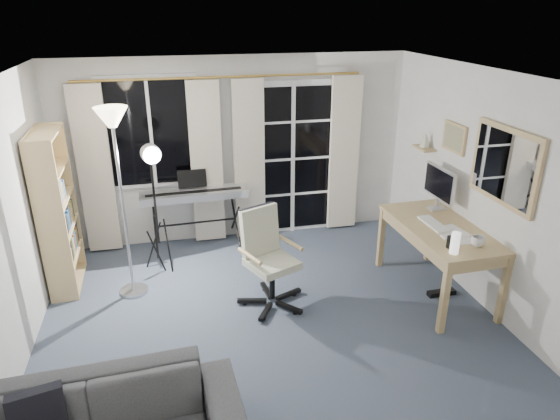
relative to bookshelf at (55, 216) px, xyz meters
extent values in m
cube|color=#374051|center=(2.12, -1.11, -0.85)|extent=(4.50, 4.00, 0.02)
cube|color=white|center=(1.07, 0.87, 0.66)|extent=(1.20, 0.06, 1.40)
cube|color=black|center=(1.07, 0.84, 0.66)|extent=(1.10, 0.02, 1.30)
cube|color=white|center=(1.07, 0.83, 0.66)|extent=(0.04, 0.03, 1.30)
cube|color=white|center=(2.87, 0.87, 0.18)|extent=(1.32, 0.06, 2.11)
cube|color=black|center=(2.57, 0.84, 0.18)|extent=(0.55, 0.02, 1.95)
cube|color=black|center=(3.17, 0.84, 0.18)|extent=(0.55, 0.02, 1.95)
cube|color=white|center=(2.87, 0.83, 0.18)|extent=(0.05, 0.04, 2.05)
cube|color=white|center=(2.87, 0.83, -0.29)|extent=(1.15, 0.03, 0.03)
cube|color=white|center=(2.87, 0.83, 0.21)|extent=(1.15, 0.03, 0.03)
cube|color=white|center=(2.87, 0.83, 0.71)|extent=(1.15, 0.03, 0.03)
cylinder|color=gold|center=(1.97, 0.79, 1.31)|extent=(3.50, 0.03, 0.03)
cube|color=beige|center=(0.37, 0.77, 0.24)|extent=(0.40, 0.07, 2.10)
cube|color=beige|center=(1.72, 0.77, 0.24)|extent=(0.40, 0.07, 2.10)
cube|color=beige|center=(2.27, 0.77, 0.24)|extent=(0.40, 0.07, 2.10)
cube|color=beige|center=(3.57, 0.77, 0.24)|extent=(0.40, 0.07, 2.10)
cube|color=tan|center=(0.04, -0.38, 0.05)|extent=(0.28, 0.03, 1.77)
cube|color=tan|center=(0.02, 0.41, 0.05)|extent=(0.28, 0.03, 1.77)
cube|color=tan|center=(-0.10, 0.01, 0.05)|extent=(0.05, 0.80, 1.77)
cube|color=tan|center=(0.03, 0.02, -0.81)|extent=(0.30, 0.80, 0.02)
cube|color=tan|center=(0.03, 0.02, -0.49)|extent=(0.30, 0.80, 0.02)
cube|color=tan|center=(0.03, 0.02, -0.15)|extent=(0.30, 0.80, 0.02)
cube|color=tan|center=(0.03, 0.02, 0.19)|extent=(0.30, 0.80, 0.02)
cube|color=tan|center=(0.03, 0.02, 0.52)|extent=(0.30, 0.80, 0.02)
cube|color=tan|center=(0.03, 0.02, 0.91)|extent=(0.30, 0.80, 0.02)
cube|color=beige|center=(0.06, -0.31, -0.36)|extent=(0.20, 0.06, 0.23)
cube|color=#B4A84B|center=(0.05, -0.22, -0.39)|extent=(0.20, 0.04, 0.18)
cube|color=#383838|center=(0.05, -0.15, -0.37)|extent=(0.20, 0.04, 0.20)
cube|color=#B4A84B|center=(0.05, -0.08, -0.34)|extent=(0.20, 0.04, 0.26)
cube|color=beige|center=(0.05, -0.02, -0.37)|extent=(0.20, 0.05, 0.21)
cube|color=#A96530|center=(0.05, 0.07, -0.37)|extent=(0.20, 0.04, 0.21)
cube|color=teal|center=(0.05, 0.13, -0.37)|extent=(0.20, 0.05, 0.22)
cube|color=#B4A84B|center=(0.04, 0.21, -0.37)|extent=(0.20, 0.03, 0.20)
cube|color=#A96530|center=(0.04, 0.27, -0.37)|extent=(0.20, 0.05, 0.21)
cube|color=#383838|center=(0.04, 0.36, -0.36)|extent=(0.20, 0.03, 0.23)
cube|color=teal|center=(0.06, -0.31, -0.02)|extent=(0.20, 0.03, 0.24)
cube|color=#383838|center=(0.05, -0.25, -0.02)|extent=(0.20, 0.06, 0.24)
cube|color=#383838|center=(0.05, -0.16, -0.04)|extent=(0.20, 0.04, 0.20)
cube|color=teal|center=(0.05, -0.09, -0.04)|extent=(0.20, 0.03, 0.19)
cube|color=teal|center=(0.05, -0.03, -0.03)|extent=(0.20, 0.04, 0.21)
cube|color=#383838|center=(0.05, 0.04, -0.02)|extent=(0.20, 0.03, 0.24)
cube|color=#383838|center=(0.05, 0.10, -0.04)|extent=(0.20, 0.05, 0.19)
cube|color=#ECCC58|center=(0.04, 0.18, -0.04)|extent=(0.20, 0.04, 0.21)
cube|color=#B4A84B|center=(0.04, 0.25, -0.03)|extent=(0.20, 0.03, 0.22)
cube|color=#383838|center=(0.04, 0.31, -0.04)|extent=(0.20, 0.03, 0.21)
cube|color=#A96530|center=(0.06, -0.31, 0.32)|extent=(0.20, 0.04, 0.25)
cube|color=#383838|center=(0.05, -0.24, 0.29)|extent=(0.20, 0.03, 0.19)
cube|color=beige|center=(0.05, -0.18, 0.33)|extent=(0.20, 0.03, 0.27)
cube|color=beige|center=(0.05, -0.12, 0.32)|extent=(0.20, 0.03, 0.24)
cube|color=#B4A84B|center=(0.05, -0.05, 0.30)|extent=(0.20, 0.03, 0.20)
cube|color=teal|center=(0.05, 0.01, 0.30)|extent=(0.20, 0.04, 0.20)
cylinder|color=#B2B2B7|center=(0.75, -0.35, -0.83)|extent=(0.39, 0.39, 0.03)
cylinder|color=#B2B2B7|center=(0.75, -0.35, 0.14)|extent=(0.04, 0.04, 1.90)
cone|color=#FFE5B2|center=(0.75, -0.35, 1.11)|extent=(0.41, 0.41, 0.20)
cylinder|color=black|center=(1.01, 0.57, -0.48)|extent=(0.05, 0.64, 0.58)
cylinder|color=black|center=(1.01, 0.57, -0.48)|extent=(0.05, 0.64, 0.58)
cylinder|color=black|center=(2.04, 0.61, -0.48)|extent=(0.05, 0.64, 0.58)
cylinder|color=black|center=(2.04, 0.61, -0.48)|extent=(0.05, 0.64, 0.58)
cylinder|color=black|center=(1.53, 0.59, -0.48)|extent=(1.03, 0.06, 0.02)
cube|color=silver|center=(1.53, 0.59, -0.09)|extent=(1.34, 0.39, 0.09)
cube|color=white|center=(1.53, 0.51, -0.06)|extent=(1.24, 0.19, 0.02)
cube|color=black|center=(1.53, 0.55, -0.05)|extent=(1.19, 0.12, 0.01)
cube|color=black|center=(1.52, 0.69, 0.08)|extent=(0.36, 0.09, 0.22)
cylinder|color=black|center=(1.16, 0.12, -0.55)|extent=(0.08, 0.25, 0.64)
cylinder|color=black|center=(0.99, 0.17, -0.55)|extent=(0.24, 0.09, 0.64)
cylinder|color=black|center=(1.03, -0.01, -0.55)|extent=(0.19, 0.18, 0.64)
cylinder|color=black|center=(1.06, 0.10, 0.07)|extent=(0.03, 0.03, 1.10)
cylinder|color=silver|center=(1.07, 0.05, 0.62)|extent=(0.23, 0.16, 0.21)
cylinder|color=white|center=(1.09, -0.02, 0.62)|extent=(0.18, 0.06, 0.18)
cube|color=black|center=(2.40, -0.85, -0.80)|extent=(0.31, 0.17, 0.04)
cylinder|color=black|center=(2.47, -0.82, -0.82)|extent=(0.06, 0.06, 0.05)
cube|color=black|center=(2.18, -0.72, -0.80)|extent=(0.08, 0.32, 0.04)
cylinder|color=black|center=(2.17, -0.65, -0.82)|extent=(0.06, 0.06, 0.05)
cube|color=black|center=(1.99, -0.89, -0.80)|extent=(0.32, 0.12, 0.04)
cylinder|color=black|center=(1.91, -0.87, -0.82)|extent=(0.06, 0.06, 0.05)
cube|color=black|center=(2.09, -1.12, -0.80)|extent=(0.20, 0.30, 0.04)
cylinder|color=black|center=(2.05, -1.19, -0.82)|extent=(0.06, 0.06, 0.05)
cube|color=black|center=(2.34, -1.10, -0.80)|extent=(0.24, 0.27, 0.04)
cylinder|color=black|center=(2.39, -1.16, -0.82)|extent=(0.06, 0.06, 0.05)
cylinder|color=black|center=(2.20, -0.94, -0.57)|extent=(0.08, 0.08, 0.39)
cube|color=beige|center=(2.20, -0.94, -0.35)|extent=(0.59, 0.59, 0.08)
cube|color=beige|center=(2.11, -0.74, -0.06)|extent=(0.45, 0.28, 0.52)
cube|color=black|center=(2.10, -0.70, -0.04)|extent=(0.42, 0.25, 0.47)
cylinder|color=tan|center=(1.96, -1.02, -0.19)|extent=(0.19, 0.38, 0.04)
cylinder|color=tan|center=(2.43, -0.82, -0.19)|extent=(0.19, 0.38, 0.04)
cube|color=tan|center=(4.00, -1.08, -0.07)|extent=(0.77, 1.49, 0.04)
cube|color=tan|center=(4.00, -1.08, -0.15)|extent=(0.73, 1.45, 0.11)
cube|color=tan|center=(3.69, -1.78, -0.47)|extent=(0.06, 0.06, 0.75)
cube|color=tan|center=(4.34, -1.77, -0.47)|extent=(0.06, 0.06, 0.75)
cube|color=tan|center=(3.66, -0.39, -0.47)|extent=(0.06, 0.06, 0.75)
cube|color=tan|center=(4.31, -0.38, -0.47)|extent=(0.06, 0.06, 0.75)
cube|color=silver|center=(4.20, -0.63, -0.04)|extent=(0.19, 0.13, 0.02)
cube|color=silver|center=(4.20, -0.63, 0.10)|extent=(0.04, 0.03, 0.23)
cube|color=silver|center=(4.20, -0.63, 0.26)|extent=(0.05, 0.57, 0.36)
cube|color=black|center=(4.18, -0.63, 0.26)|extent=(0.02, 0.53, 0.32)
cube|color=white|center=(3.94, -1.02, -0.04)|extent=(0.16, 0.45, 0.02)
cube|color=white|center=(3.90, -1.34, -0.04)|extent=(0.07, 0.11, 0.02)
cube|color=white|center=(4.05, -1.23, -0.05)|extent=(0.28, 0.35, 0.01)
cube|color=white|center=(4.03, -1.44, -0.05)|extent=(0.23, 0.17, 0.00)
cube|color=black|center=(3.82, -1.55, 0.01)|extent=(0.05, 0.04, 0.13)
cylinder|color=white|center=(3.80, -1.66, 0.05)|extent=(0.09, 0.09, 0.21)
cube|color=black|center=(4.05, -1.18, -0.82)|extent=(0.32, 0.09, 0.05)
imported|color=silver|center=(4.10, -1.58, 0.01)|extent=(0.13, 0.11, 0.13)
cube|color=tan|center=(4.35, -1.46, 0.71)|extent=(0.04, 0.94, 0.74)
cube|color=white|center=(4.33, -1.46, 0.71)|extent=(0.01, 0.84, 0.64)
cube|color=tan|center=(4.35, -0.56, 0.76)|extent=(0.03, 0.42, 0.32)
cube|color=#438671|center=(4.34, -0.56, 0.76)|extent=(0.00, 0.36, 0.26)
cube|color=tan|center=(4.28, -0.06, 0.51)|extent=(0.16, 0.30, 0.02)
cone|color=beige|center=(4.28, -0.06, 0.60)|extent=(0.12, 0.12, 0.15)
cube|color=black|center=(0.27, -2.57, -0.37)|extent=(0.38, 0.26, 0.36)
camera|label=1|loc=(1.26, -5.37, 2.13)|focal=32.00mm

